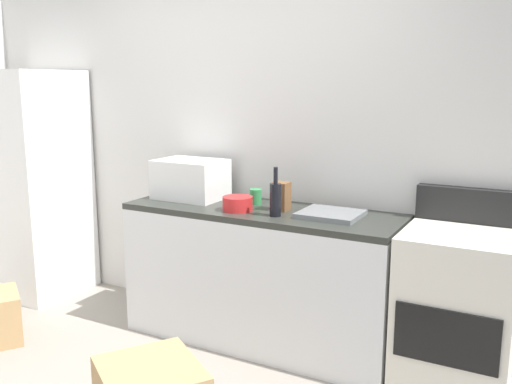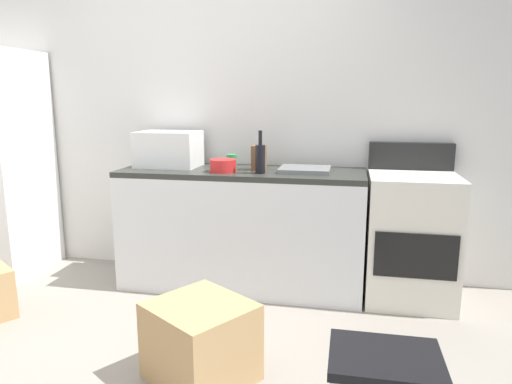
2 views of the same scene
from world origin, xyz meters
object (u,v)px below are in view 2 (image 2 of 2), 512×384
microwave (169,149)px  mixing_bowl (223,166)px  knife_block (259,158)px  wine_bottle (260,158)px  coffee_mug (232,161)px  stove_oven (410,236)px  cardboard_box_medium (201,342)px

microwave → mixing_bowl: size_ratio=2.42×
mixing_bowl → knife_block: bearing=30.4°
wine_bottle → coffee_mug: 0.37m
wine_bottle → mixing_bowl: size_ratio=1.58×
stove_oven → knife_block: bearing=179.3°
stove_oven → knife_block: stove_oven is taller
microwave → knife_block: bearing=-3.0°
stove_oven → knife_block: 1.21m
microwave → knife_block: (0.72, -0.04, -0.05)m
wine_bottle → cardboard_box_medium: bearing=-95.0°
stove_oven → cardboard_box_medium: size_ratio=2.35×
mixing_bowl → cardboard_box_medium: 1.35m
mixing_bowl → cardboard_box_medium: mixing_bowl is taller
stove_oven → mixing_bowl: 1.42m
stove_oven → mixing_bowl: stove_oven is taller
coffee_mug → knife_block: 0.25m
stove_oven → coffee_mug: stove_oven is taller
coffee_mug → knife_block: (0.23, -0.09, 0.04)m
microwave → coffee_mug: size_ratio=4.60×
wine_bottle → knife_block: wine_bottle is taller
wine_bottle → coffee_mug: wine_bottle is taller
wine_bottle → mixing_bowl: wine_bottle is taller
coffee_mug → cardboard_box_medium: size_ratio=0.21×
cardboard_box_medium → wine_bottle: bearing=85.0°
stove_oven → wine_bottle: size_ratio=3.67×
microwave → stove_oven: bearing=-1.6°
microwave → wine_bottle: 0.78m
stove_oven → cardboard_box_medium: (-1.15, -1.24, -0.26)m
microwave → coffee_mug: bearing=6.1°
microwave → knife_block: microwave is taller
stove_oven → cardboard_box_medium: 1.71m
knife_block → stove_oven: bearing=-0.7°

